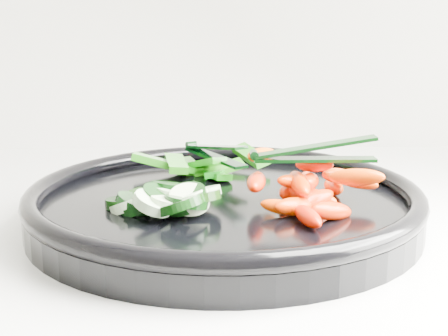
{
  "coord_description": "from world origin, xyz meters",
  "views": [
    {
      "loc": [
        0.42,
        1.07,
        1.12
      ],
      "look_at": [
        0.43,
        1.64,
        0.99
      ],
      "focal_mm": 50.0,
      "sensor_mm": 36.0,
      "label": 1
    }
  ],
  "objects": [
    {
      "name": "pepper_pile",
      "position": [
        0.41,
        1.74,
        0.96
      ],
      "size": [
        0.15,
        0.11,
        0.03
      ],
      "color": "#0C6E0A",
      "rests_on": "veggie_tray"
    },
    {
      "name": "tong_carrot",
      "position": [
        0.51,
        1.61,
        1.0
      ],
      "size": [
        0.11,
        0.02,
        0.02
      ],
      "color": "black",
      "rests_on": "carrot_pile"
    },
    {
      "name": "veggie_tray",
      "position": [
        0.43,
        1.64,
        0.95
      ],
      "size": [
        0.48,
        0.48,
        0.04
      ],
      "color": "black",
      "rests_on": "counter"
    },
    {
      "name": "carrot_pile",
      "position": [
        0.51,
        1.61,
        0.97
      ],
      "size": [
        0.13,
        0.16,
        0.05
      ],
      "color": "#FB0F00",
      "rests_on": "veggie_tray"
    },
    {
      "name": "cucumber_pile",
      "position": [
        0.38,
        1.6,
        0.96
      ],
      "size": [
        0.12,
        0.11,
        0.04
      ],
      "color": "black",
      "rests_on": "veggie_tray"
    },
    {
      "name": "tong_pepper",
      "position": [
        0.42,
        1.73,
        0.98
      ],
      "size": [
        0.07,
        0.11,
        0.02
      ],
      "color": "black",
      "rests_on": "pepper_pile"
    }
  ]
}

